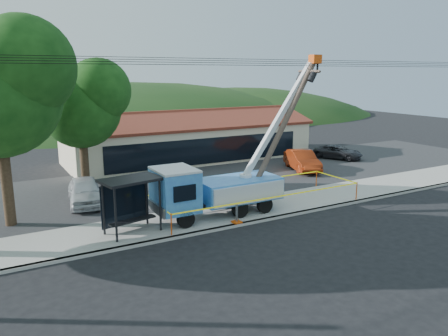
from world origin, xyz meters
TOP-DOWN VIEW (x-y plane):
  - ground at (0.00, 0.00)m, footprint 120.00×120.00m
  - curb at (0.00, 2.10)m, footprint 60.00×0.25m
  - sidewalk at (0.00, 4.00)m, footprint 60.00×4.00m
  - parking_lot at (0.00, 12.00)m, footprint 60.00×12.00m
  - strip_mall at (4.00, 19.98)m, footprint 22.50×8.53m
  - tree_lot at (-7.00, 13.00)m, footprint 6.30×5.60m
  - hill_center at (10.00, 55.00)m, footprint 89.60×64.00m
  - hill_east at (30.00, 55.00)m, footprint 72.80×52.00m
  - utility_truck at (-1.89, 3.99)m, footprint 10.51×3.95m
  - leaning_pole at (2.55, 3.78)m, footprint 5.27×1.88m
  - bus_shelter at (-6.79, 3.78)m, footprint 3.15×2.28m
  - caution_tape at (1.05, 4.16)m, footprint 12.62×3.83m
  - car_silver at (-7.72, 9.90)m, footprint 2.60×4.98m
  - car_red at (9.92, 10.78)m, footprint 3.30×5.25m
  - car_dark at (16.00, 12.96)m, footprint 3.88×4.86m

SIDE VIEW (x-z plane):
  - ground at x=0.00m, z-range 0.00..0.00m
  - hill_center at x=10.00m, z-range -16.00..16.00m
  - hill_east at x=30.00m, z-range -13.00..13.00m
  - car_silver at x=-7.72m, z-range -0.81..0.81m
  - car_red at x=9.92m, z-range -0.82..0.82m
  - car_dark at x=16.00m, z-range -0.61..0.61m
  - parking_lot at x=0.00m, z-range 0.00..0.10m
  - curb at x=0.00m, z-range 0.00..0.15m
  - sidewalk at x=0.00m, z-range 0.00..0.15m
  - caution_tape at x=1.05m, z-range 0.42..1.53m
  - utility_truck at x=-1.89m, z-range -2.70..6.17m
  - strip_mall at x=4.00m, z-range -0.46..4.22m
  - bus_shelter at x=-6.79m, z-range 0.81..3.58m
  - leaning_pole at x=2.55m, z-range 0.52..9.30m
  - tree_lot at x=-7.00m, z-range 1.74..10.68m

